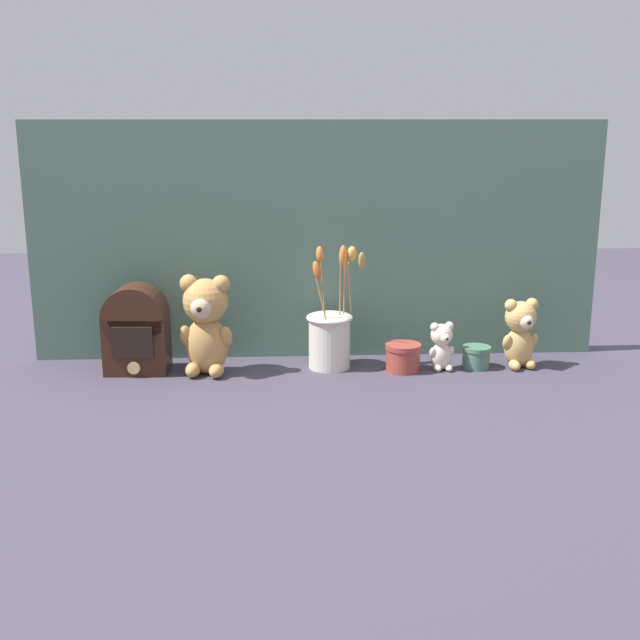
{
  "coord_description": "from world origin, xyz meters",
  "views": [
    {
      "loc": [
        -0.11,
        -2.03,
        0.66
      ],
      "look_at": [
        0.0,
        0.02,
        0.14
      ],
      "focal_mm": 45.0,
      "sensor_mm": 36.0,
      "label": 1
    }
  ],
  "objects": [
    {
      "name": "teddy_bear_large",
      "position": [
        -0.3,
        0.01,
        0.14
      ],
      "size": [
        0.15,
        0.13,
        0.27
      ],
      "color": "tan",
      "rests_on": "ground"
    },
    {
      "name": "teddy_bear_medium",
      "position": [
        0.54,
        0.03,
        0.1
      ],
      "size": [
        0.11,
        0.1,
        0.19
      ],
      "color": "tan",
      "rests_on": "ground"
    },
    {
      "name": "teddy_bear_small",
      "position": [
        0.33,
        0.01,
        0.07
      ],
      "size": [
        0.07,
        0.07,
        0.13
      ],
      "color": "beige",
      "rests_on": "ground"
    },
    {
      "name": "ground_plane",
      "position": [
        0.0,
        0.0,
        0.0
      ],
      "size": [
        4.0,
        4.0,
        0.0
      ],
      "primitive_type": "plane",
      "color": "#3D3847"
    },
    {
      "name": "flower_vase",
      "position": [
        0.03,
        0.05,
        0.09
      ],
      "size": [
        0.16,
        0.13,
        0.34
      ],
      "color": "silver",
      "rests_on": "ground"
    },
    {
      "name": "decorative_tin_short",
      "position": [
        0.43,
        0.03,
        0.03
      ],
      "size": [
        0.08,
        0.08,
        0.06
      ],
      "color": "#47705B",
      "rests_on": "ground"
    },
    {
      "name": "decorative_tin_tall",
      "position": [
        0.22,
        0.01,
        0.04
      ],
      "size": [
        0.1,
        0.1,
        0.07
      ],
      "color": "#993D33",
      "rests_on": "ground"
    },
    {
      "name": "backdrop_wall",
      "position": [
        0.0,
        0.17,
        0.33
      ],
      "size": [
        1.58,
        0.02,
        0.66
      ],
      "color": "#4C6B5B",
      "rests_on": "ground"
    },
    {
      "name": "vintage_radio",
      "position": [
        -0.49,
        0.04,
        0.12
      ],
      "size": [
        0.17,
        0.11,
        0.24
      ],
      "color": "#381E14",
      "rests_on": "ground"
    }
  ]
}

